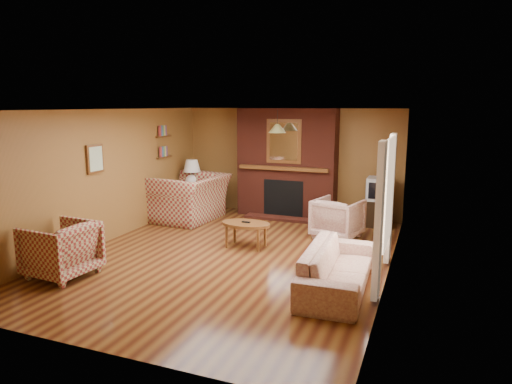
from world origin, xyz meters
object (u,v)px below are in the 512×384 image
at_px(side_table, 193,200).
at_px(crt_tv, 380,189).
at_px(floral_sofa, 337,267).
at_px(plaid_armchair, 61,249).
at_px(coffee_table, 246,226).
at_px(fireplace, 287,164).
at_px(tv_stand, 379,213).
at_px(table_lamp, 192,172).
at_px(floral_armchair, 338,218).
at_px(plaid_loveseat, 190,198).

distance_m(side_table, crt_tv, 4.19).
height_order(floral_sofa, side_table, side_table).
xyz_separation_m(plaid_armchair, coffee_table, (1.99, 2.25, -0.01)).
xyz_separation_m(fireplace, coffee_table, (0.04, -2.47, -0.79)).
bearing_deg(coffee_table, tv_stand, 48.63).
bearing_deg(table_lamp, plaid_armchair, -87.95).
relative_size(floral_armchair, crt_tv, 1.62).
bearing_deg(coffee_table, plaid_loveseat, 143.99).
bearing_deg(coffee_table, fireplace, 90.83).
xyz_separation_m(floral_armchair, table_lamp, (-3.53, 0.78, 0.58)).
bearing_deg(tv_stand, plaid_armchair, -130.10).
bearing_deg(plaid_armchair, table_lamp, -173.66).
bearing_deg(fireplace, plaid_loveseat, -149.24).
bearing_deg(crt_tv, tv_stand, 90.00).
xyz_separation_m(plaid_armchair, crt_tv, (4.00, 4.53, 0.38)).
xyz_separation_m(floral_armchair, crt_tv, (0.62, 1.12, 0.41)).
height_order(fireplace, plaid_armchair, fireplace).
relative_size(coffee_table, tv_stand, 1.59).
relative_size(floral_sofa, table_lamp, 3.12).
distance_m(tv_stand, crt_tv, 0.51).
relative_size(fireplace, coffee_table, 2.73).
bearing_deg(tv_stand, coffee_table, -130.08).
relative_size(side_table, tv_stand, 1.08).
xyz_separation_m(fireplace, floral_armchair, (1.43, -1.31, -0.81)).
bearing_deg(floral_sofa, crt_tv, -4.49).
height_order(plaid_loveseat, tv_stand, plaid_loveseat).
bearing_deg(fireplace, floral_armchair, -42.65).
bearing_deg(crt_tv, coffee_table, -131.44).
distance_m(floral_sofa, tv_stand, 3.54).
relative_size(fireplace, table_lamp, 3.70).
bearing_deg(floral_sofa, coffee_table, 54.15).
relative_size(coffee_table, table_lamp, 1.36).
xyz_separation_m(plaid_armchair, tv_stand, (4.00, 4.54, -0.13)).
distance_m(plaid_armchair, table_lamp, 4.23).
bearing_deg(table_lamp, fireplace, 14.29).
xyz_separation_m(side_table, tv_stand, (4.15, 0.35, -0.02)).
xyz_separation_m(plaid_loveseat, tv_stand, (3.90, 0.92, -0.21)).
bearing_deg(tv_stand, floral_sofa, -91.15).
xyz_separation_m(fireplace, plaid_loveseat, (-1.85, -1.10, -0.69)).
bearing_deg(coffee_table, plaid_armchair, -131.40).
distance_m(plaid_loveseat, floral_sofa, 4.58).
distance_m(coffee_table, tv_stand, 3.05).
xyz_separation_m(floral_armchair, coffee_table, (-1.39, -1.16, 0.01)).
bearing_deg(plaid_loveseat, tv_stand, 107.60).
xyz_separation_m(plaid_loveseat, coffee_table, (1.89, -1.37, -0.10)).
xyz_separation_m(floral_sofa, table_lamp, (-4.00, 3.19, 0.66)).
bearing_deg(side_table, table_lamp, 0.00).
bearing_deg(fireplace, crt_tv, -5.30).
xyz_separation_m(table_lamp, crt_tv, (4.15, 0.34, -0.17)).
distance_m(floral_armchair, tv_stand, 1.29).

